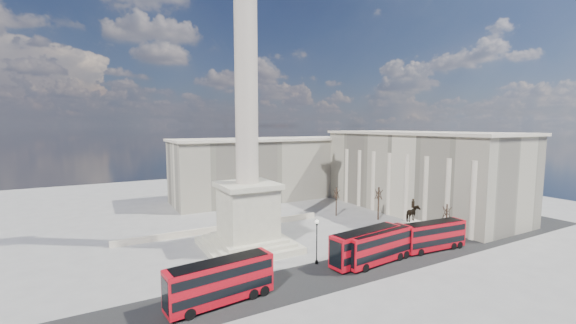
{
  "coord_description": "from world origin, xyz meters",
  "views": [
    {
      "loc": [
        -21.42,
        -47.29,
        19.94
      ],
      "look_at": [
        5.47,
        1.37,
        14.24
      ],
      "focal_mm": 22.0,
      "sensor_mm": 36.0,
      "label": 1
    }
  ],
  "objects_px": {
    "pedestrian_walking": "(403,240)",
    "pedestrian_standing": "(385,245)",
    "pedestrian_crossing": "(344,252)",
    "red_bus_c": "(378,246)",
    "victorian_lamp": "(317,238)",
    "red_bus_a": "(221,281)",
    "nelsons_column": "(247,170)",
    "red_bus_b": "(366,246)",
    "red_bus_d": "(434,235)",
    "equestrian_statue": "(412,230)"
  },
  "relations": [
    {
      "from": "pedestrian_walking",
      "to": "red_bus_c",
      "type": "bearing_deg",
      "value": -145.56
    },
    {
      "from": "nelsons_column",
      "to": "red_bus_a",
      "type": "distance_m",
      "value": 20.89
    },
    {
      "from": "nelsons_column",
      "to": "red_bus_b",
      "type": "bearing_deg",
      "value": -48.46
    },
    {
      "from": "red_bus_c",
      "to": "red_bus_d",
      "type": "bearing_deg",
      "value": -7.11
    },
    {
      "from": "pedestrian_crossing",
      "to": "pedestrian_walking",
      "type": "bearing_deg",
      "value": -122.94
    },
    {
      "from": "red_bus_b",
      "to": "pedestrian_crossing",
      "type": "bearing_deg",
      "value": 103.84
    },
    {
      "from": "victorian_lamp",
      "to": "equestrian_statue",
      "type": "relative_size",
      "value": 0.82
    },
    {
      "from": "red_bus_a",
      "to": "red_bus_d",
      "type": "distance_m",
      "value": 35.39
    },
    {
      "from": "equestrian_statue",
      "to": "pedestrian_standing",
      "type": "height_order",
      "value": "equestrian_statue"
    },
    {
      "from": "victorian_lamp",
      "to": "pedestrian_walking",
      "type": "height_order",
      "value": "victorian_lamp"
    },
    {
      "from": "red_bus_a",
      "to": "pedestrian_standing",
      "type": "distance_m",
      "value": 29.09
    },
    {
      "from": "red_bus_a",
      "to": "red_bus_b",
      "type": "height_order",
      "value": "red_bus_a"
    },
    {
      "from": "nelsons_column",
      "to": "red_bus_d",
      "type": "relative_size",
      "value": 4.29
    },
    {
      "from": "nelsons_column",
      "to": "pedestrian_standing",
      "type": "bearing_deg",
      "value": -30.97
    },
    {
      "from": "red_bus_a",
      "to": "pedestrian_crossing",
      "type": "relative_size",
      "value": 8.08
    },
    {
      "from": "nelsons_column",
      "to": "red_bus_c",
      "type": "distance_m",
      "value": 23.17
    },
    {
      "from": "red_bus_d",
      "to": "pedestrian_walking",
      "type": "xyz_separation_m",
      "value": [
        -2.79,
        3.86,
        -1.53
      ]
    },
    {
      "from": "red_bus_a",
      "to": "red_bus_b",
      "type": "relative_size",
      "value": 1.0
    },
    {
      "from": "nelsons_column",
      "to": "pedestrian_walking",
      "type": "xyz_separation_m",
      "value": [
        22.99,
        -11.5,
        -12.01
      ]
    },
    {
      "from": "pedestrian_crossing",
      "to": "red_bus_c",
      "type": "bearing_deg",
      "value": -175.36
    },
    {
      "from": "victorian_lamp",
      "to": "pedestrian_walking",
      "type": "distance_m",
      "value": 17.17
    },
    {
      "from": "red_bus_c",
      "to": "pedestrian_standing",
      "type": "height_order",
      "value": "red_bus_c"
    },
    {
      "from": "red_bus_a",
      "to": "pedestrian_standing",
      "type": "xyz_separation_m",
      "value": [
        28.77,
        3.92,
        -1.82
      ]
    },
    {
      "from": "pedestrian_walking",
      "to": "pedestrian_standing",
      "type": "bearing_deg",
      "value": -167.78
    },
    {
      "from": "nelsons_column",
      "to": "pedestrian_crossing",
      "type": "relative_size",
      "value": 32.16
    },
    {
      "from": "victorian_lamp",
      "to": "pedestrian_crossing",
      "type": "relative_size",
      "value": 4.22
    },
    {
      "from": "red_bus_b",
      "to": "pedestrian_crossing",
      "type": "height_order",
      "value": "red_bus_b"
    },
    {
      "from": "red_bus_c",
      "to": "red_bus_a",
      "type": "bearing_deg",
      "value": 175.05
    },
    {
      "from": "red_bus_b",
      "to": "pedestrian_standing",
      "type": "relative_size",
      "value": 7.89
    },
    {
      "from": "pedestrian_walking",
      "to": "pedestrian_standing",
      "type": "height_order",
      "value": "pedestrian_walking"
    },
    {
      "from": "red_bus_d",
      "to": "red_bus_a",
      "type": "bearing_deg",
      "value": -174.96
    },
    {
      "from": "red_bus_b",
      "to": "pedestrian_walking",
      "type": "height_order",
      "value": "red_bus_b"
    },
    {
      "from": "pedestrian_crossing",
      "to": "pedestrian_standing",
      "type": "bearing_deg",
      "value": -124.8
    },
    {
      "from": "pedestrian_standing",
      "to": "red_bus_d",
      "type": "bearing_deg",
      "value": 118.94
    },
    {
      "from": "pedestrian_walking",
      "to": "equestrian_statue",
      "type": "bearing_deg",
      "value": -24.42
    },
    {
      "from": "red_bus_d",
      "to": "pedestrian_standing",
      "type": "distance_m",
      "value": 7.84
    },
    {
      "from": "red_bus_d",
      "to": "pedestrian_standing",
      "type": "height_order",
      "value": "red_bus_d"
    },
    {
      "from": "red_bus_a",
      "to": "pedestrian_walking",
      "type": "height_order",
      "value": "red_bus_a"
    },
    {
      "from": "red_bus_a",
      "to": "equestrian_statue",
      "type": "relative_size",
      "value": 1.56
    },
    {
      "from": "red_bus_d",
      "to": "pedestrian_walking",
      "type": "height_order",
      "value": "red_bus_d"
    },
    {
      "from": "pedestrian_walking",
      "to": "pedestrian_crossing",
      "type": "relative_size",
      "value": 1.17
    },
    {
      "from": "red_bus_a",
      "to": "equestrian_statue",
      "type": "distance_m",
      "value": 33.91
    },
    {
      "from": "red_bus_a",
      "to": "victorian_lamp",
      "type": "height_order",
      "value": "victorian_lamp"
    },
    {
      "from": "pedestrian_standing",
      "to": "pedestrian_crossing",
      "type": "distance_m",
      "value": 7.91
    },
    {
      "from": "pedestrian_walking",
      "to": "pedestrian_standing",
      "type": "xyz_separation_m",
      "value": [
        -3.83,
        0.0,
        -0.11
      ]
    },
    {
      "from": "victorian_lamp",
      "to": "equestrian_statue",
      "type": "bearing_deg",
      "value": -4.04
    },
    {
      "from": "red_bus_b",
      "to": "victorian_lamp",
      "type": "height_order",
      "value": "victorian_lamp"
    },
    {
      "from": "red_bus_a",
      "to": "pedestrian_walking",
      "type": "bearing_deg",
      "value": 0.55
    },
    {
      "from": "victorian_lamp",
      "to": "pedestrian_walking",
      "type": "bearing_deg",
      "value": -1.38
    },
    {
      "from": "victorian_lamp",
      "to": "pedestrian_crossing",
      "type": "distance_m",
      "value": 6.06
    }
  ]
}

